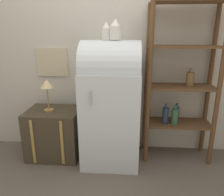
{
  "coord_description": "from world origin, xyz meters",
  "views": [
    {
      "loc": [
        0.18,
        -2.06,
        1.47
      ],
      "look_at": [
        0.01,
        0.24,
        0.76
      ],
      "focal_mm": 35.0,
      "sensor_mm": 36.0,
      "label": 1
    }
  ],
  "objects_px": {
    "suitcase_trunk": "(54,133)",
    "vase_center": "(115,30)",
    "refrigerator": "(111,101)",
    "desk_lamp": "(47,86)",
    "vase_left": "(106,31)"
  },
  "relations": [
    {
      "from": "refrigerator",
      "to": "vase_left",
      "type": "bearing_deg",
      "value": 167.57
    },
    {
      "from": "vase_left",
      "to": "vase_center",
      "type": "bearing_deg",
      "value": -9.41
    },
    {
      "from": "suitcase_trunk",
      "to": "desk_lamp",
      "type": "bearing_deg",
      "value": -162.76
    },
    {
      "from": "suitcase_trunk",
      "to": "vase_center",
      "type": "distance_m",
      "value": 1.4
    },
    {
      "from": "suitcase_trunk",
      "to": "desk_lamp",
      "type": "height_order",
      "value": "desk_lamp"
    },
    {
      "from": "vase_center",
      "to": "desk_lamp",
      "type": "distance_m",
      "value": 0.98
    },
    {
      "from": "refrigerator",
      "to": "vase_center",
      "type": "height_order",
      "value": "vase_center"
    },
    {
      "from": "suitcase_trunk",
      "to": "vase_center",
      "type": "height_order",
      "value": "vase_center"
    },
    {
      "from": "vase_left",
      "to": "desk_lamp",
      "type": "bearing_deg",
      "value": 178.99
    },
    {
      "from": "refrigerator",
      "to": "vase_center",
      "type": "bearing_deg",
      "value": -6.28
    },
    {
      "from": "vase_center",
      "to": "refrigerator",
      "type": "bearing_deg",
      "value": 173.72
    },
    {
      "from": "refrigerator",
      "to": "vase_center",
      "type": "distance_m",
      "value": 0.76
    },
    {
      "from": "suitcase_trunk",
      "to": "desk_lamp",
      "type": "distance_m",
      "value": 0.58
    },
    {
      "from": "vase_center",
      "to": "desk_lamp",
      "type": "height_order",
      "value": "vase_center"
    },
    {
      "from": "suitcase_trunk",
      "to": "vase_center",
      "type": "relative_size",
      "value": 2.88
    }
  ]
}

